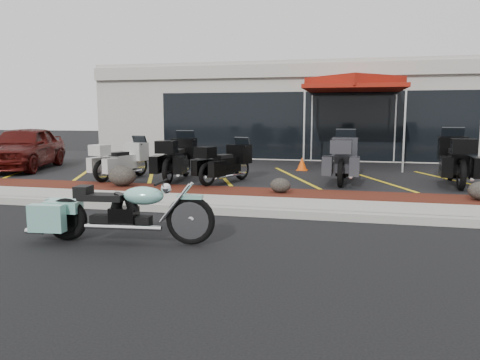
% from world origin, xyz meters
% --- Properties ---
extents(ground, '(90.00, 90.00, 0.00)m').
position_xyz_m(ground, '(0.00, 0.00, 0.00)').
color(ground, black).
rests_on(ground, ground).
extents(curb, '(24.00, 0.25, 0.15)m').
position_xyz_m(curb, '(0.00, 0.90, 0.07)').
color(curb, gray).
rests_on(curb, ground).
extents(sidewalk, '(24.00, 1.20, 0.15)m').
position_xyz_m(sidewalk, '(0.00, 1.60, 0.07)').
color(sidewalk, gray).
rests_on(sidewalk, ground).
extents(mulch_bed, '(24.00, 1.20, 0.16)m').
position_xyz_m(mulch_bed, '(0.00, 2.80, 0.08)').
color(mulch_bed, '#34160B').
rests_on(mulch_bed, ground).
extents(upper_lot, '(26.00, 9.60, 0.15)m').
position_xyz_m(upper_lot, '(0.00, 8.20, 0.07)').
color(upper_lot, black).
rests_on(upper_lot, ground).
extents(dealership_building, '(18.00, 8.16, 4.00)m').
position_xyz_m(dealership_building, '(0.00, 14.47, 2.01)').
color(dealership_building, '#ADA79C').
rests_on(dealership_building, ground).
extents(boulder_left, '(0.70, 0.58, 0.49)m').
position_xyz_m(boulder_left, '(-3.98, 2.86, 0.41)').
color(boulder_left, black).
rests_on(boulder_left, mulch_bed).
extents(boulder_mid, '(0.47, 0.39, 0.33)m').
position_xyz_m(boulder_mid, '(0.00, 2.76, 0.33)').
color(boulder_mid, black).
rests_on(boulder_mid, mulch_bed).
extents(hero_cruiser, '(2.81, 0.94, 0.97)m').
position_xyz_m(hero_cruiser, '(-0.74, -1.32, 0.49)').
color(hero_cruiser, '#7DC3B3').
rests_on(hero_cruiser, ground).
extents(touring_white, '(1.29, 2.16, 1.18)m').
position_xyz_m(touring_white, '(-4.41, 4.77, 0.74)').
color(touring_white, beige).
rests_on(touring_white, upper_lot).
extents(touring_black_front, '(1.04, 2.35, 1.34)m').
position_xyz_m(touring_black_front, '(-3.09, 5.03, 0.82)').
color(touring_black_front, black).
rests_on(touring_black_front, upper_lot).
extents(touring_black_mid, '(1.49, 2.16, 1.17)m').
position_xyz_m(touring_black_mid, '(-1.35, 4.68, 0.74)').
color(touring_black_mid, black).
rests_on(touring_black_mid, upper_lot).
extents(touring_grey, '(1.02, 2.43, 1.39)m').
position_xyz_m(touring_grey, '(1.39, 5.63, 0.84)').
color(touring_grey, '#303035').
rests_on(touring_grey, upper_lot).
extents(touring_black_rear, '(1.11, 2.54, 1.45)m').
position_xyz_m(touring_black_rear, '(4.19, 5.84, 0.87)').
color(touring_black_rear, black).
rests_on(touring_black_rear, upper_lot).
extents(parked_car, '(2.77, 4.45, 1.41)m').
position_xyz_m(parked_car, '(-8.85, 5.53, 0.86)').
color(parked_car, '#410B09').
rests_on(parked_car, upper_lot).
extents(traffic_cone, '(0.37, 0.37, 0.42)m').
position_xyz_m(traffic_cone, '(0.04, 7.29, 0.36)').
color(traffic_cone, '#E44B07').
rests_on(traffic_cone, upper_lot).
extents(popup_canopy, '(3.44, 3.44, 3.05)m').
position_xyz_m(popup_canopy, '(1.60, 8.98, 2.92)').
color(popup_canopy, silver).
rests_on(popup_canopy, upper_lot).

